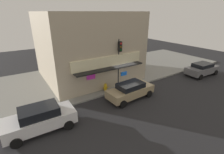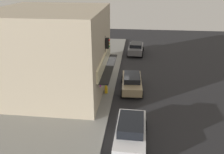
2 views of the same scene
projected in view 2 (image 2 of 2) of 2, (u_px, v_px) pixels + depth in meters
The scene contains 10 objects.
ground_plane at pixel (116, 85), 22.53m from camera, with size 52.70×52.70×0.00m, color #232326.
sidewalk at pixel (64, 82), 23.03m from camera, with size 35.13×10.45×0.16m, color gray.
corner_building at pixel (52, 51), 20.17m from camera, with size 9.79×9.95×7.17m.
traffic_light at pixel (106, 54), 20.98m from camera, with size 0.32×0.58×4.77m.
fire_hydrant at pixel (106, 89), 20.49m from camera, with size 0.52×0.28×0.76m.
trash_can at pixel (105, 76), 23.19m from camera, with size 0.46×0.46×0.77m, color #2D2D2D.
pedestrian at pixel (95, 81), 20.72m from camera, with size 0.47×0.57×1.63m.
parked_car_tan at pixel (132, 82), 21.30m from camera, with size 4.45×2.13×1.47m.
parked_car_grey at pixel (136, 48), 31.34m from camera, with size 4.38×2.26×1.51m.
parked_car_white at pixel (131, 131), 14.32m from camera, with size 4.40×2.12×1.69m.
Camera 2 is at (-20.27, -1.89, 9.68)m, focal length 36.97 mm.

